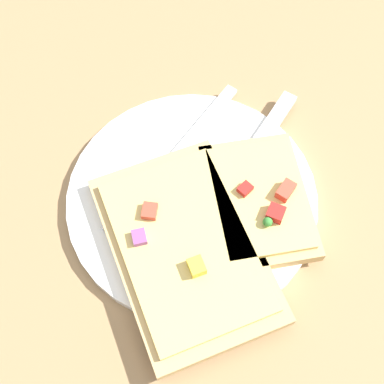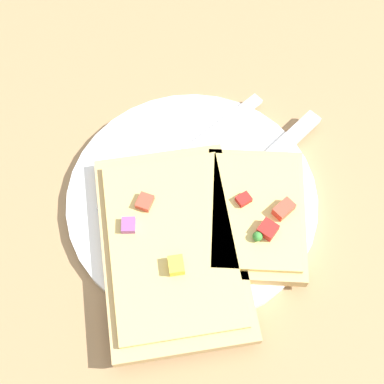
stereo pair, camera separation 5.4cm
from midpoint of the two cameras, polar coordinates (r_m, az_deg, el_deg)
ground_plane at (r=0.56m, az=-2.75°, el=-1.28°), size 4.00×4.00×0.00m
plate at (r=0.56m, az=-2.78°, el=-1.02°), size 0.26×0.26×0.01m
fork at (r=0.57m, az=-5.23°, el=2.62°), size 0.21×0.10×0.01m
knife at (r=0.57m, az=3.43°, el=3.40°), size 0.22×0.11×0.01m
pizza_slice_main at (r=0.52m, az=-3.74°, el=-6.30°), size 0.17×0.23×0.03m
pizza_slice_corner at (r=0.54m, az=4.30°, el=-1.18°), size 0.15×0.17×0.03m
crumb_scatter at (r=0.55m, az=-1.66°, el=0.16°), size 0.03×0.09×0.01m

